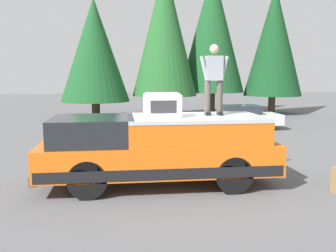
% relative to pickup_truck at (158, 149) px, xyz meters
% --- Properties ---
extents(ground_plane, '(90.00, 90.00, 0.00)m').
position_rel_pickup_truck_xyz_m(ground_plane, '(0.45, -0.31, -0.87)').
color(ground_plane, '#565659').
extents(pickup_truck, '(2.01, 5.54, 1.65)m').
position_rel_pickup_truck_xyz_m(pickup_truck, '(0.00, 0.00, 0.00)').
color(pickup_truck, orange).
rests_on(pickup_truck, ground).
extents(compressor_unit, '(0.65, 0.84, 0.56)m').
position_rel_pickup_truck_xyz_m(compressor_unit, '(-0.09, -0.08, 1.05)').
color(compressor_unit, white).
rests_on(compressor_unit, pickup_truck).
extents(person_on_truck_bed, '(0.29, 0.72, 1.69)m').
position_rel_pickup_truck_xyz_m(person_on_truck_bed, '(0.16, -1.36, 1.68)').
color(person_on_truck_bed, '#423D38').
rests_on(person_on_truck_bed, pickup_truck).
extents(parked_car_white, '(1.64, 4.10, 1.16)m').
position_rel_pickup_truck_xyz_m(parked_car_white, '(8.83, -4.74, -0.29)').
color(parked_car_white, white).
rests_on(parked_car_white, ground).
extents(conifer_far_left, '(3.82, 3.82, 8.44)m').
position_rel_pickup_truck_xyz_m(conifer_far_left, '(15.64, -9.27, 3.95)').
color(conifer_far_left, '#4C3826').
rests_on(conifer_far_left, ground).
extents(conifer_left, '(4.31, 4.31, 9.54)m').
position_rel_pickup_truck_xyz_m(conifer_left, '(16.16, -5.21, 4.62)').
color(conifer_left, '#4C3826').
rests_on(conifer_left, ground).
extents(conifer_center_left, '(4.02, 4.02, 9.35)m').
position_rel_pickup_truck_xyz_m(conifer_center_left, '(14.93, -1.90, 4.45)').
color(conifer_center_left, '#4C3826').
rests_on(conifer_center_left, ground).
extents(conifer_center_right, '(4.10, 4.10, 7.12)m').
position_rel_pickup_truck_xyz_m(conifer_center_right, '(14.39, 2.36, 3.19)').
color(conifer_center_right, '#4C3826').
rests_on(conifer_center_right, ground).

